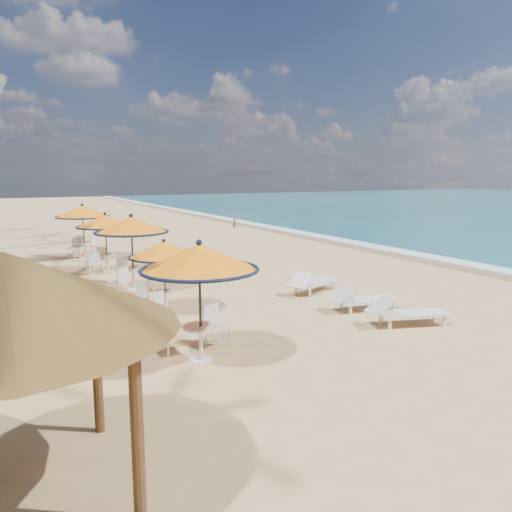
# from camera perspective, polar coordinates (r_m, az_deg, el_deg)

# --- Properties ---
(ground) EXTENTS (160.00, 160.00, 0.00)m
(ground) POSITION_cam_1_polar(r_m,az_deg,el_deg) (13.78, 14.10, -7.38)
(ground) COLOR tan
(ground) RESTS_ON ground
(foam_strip) EXTENTS (1.20, 140.00, 0.04)m
(foam_strip) POSITION_cam_1_polar(r_m,az_deg,el_deg) (27.15, 14.50, 0.81)
(foam_strip) COLOR white
(foam_strip) RESTS_ON ground
(wetsand_band) EXTENTS (1.40, 140.00, 0.02)m
(wetsand_band) POSITION_cam_1_polar(r_m,az_deg,el_deg) (26.56, 13.07, 0.68)
(wetsand_band) COLOR olive
(wetsand_band) RESTS_ON ground
(station_0) EXTENTS (2.48, 2.48, 2.59)m
(station_0) POSITION_cam_1_polar(r_m,az_deg,el_deg) (10.39, -6.66, -1.41)
(station_0) COLOR black
(station_0) RESTS_ON ground
(station_1) EXTENTS (2.03, 2.03, 2.12)m
(station_1) POSITION_cam_1_polar(r_m,az_deg,el_deg) (14.23, -10.69, -0.06)
(station_1) COLOR black
(station_1) RESTS_ON ground
(station_2) EXTENTS (2.49, 2.60, 2.60)m
(station_2) POSITION_cam_1_polar(r_m,az_deg,el_deg) (17.26, -14.01, 2.43)
(station_2) COLOR black
(station_2) RESTS_ON ground
(station_3) EXTENTS (2.30, 2.30, 2.40)m
(station_3) POSITION_cam_1_polar(r_m,az_deg,el_deg) (20.86, -17.02, 3.05)
(station_3) COLOR black
(station_3) RESTS_ON ground
(station_4) EXTENTS (2.46, 2.46, 2.56)m
(station_4) POSITION_cam_1_polar(r_m,az_deg,el_deg) (24.53, -19.19, 4.11)
(station_4) COLOR black
(station_4) RESTS_ON ground
(lounger_near) EXTENTS (2.26, 1.32, 0.77)m
(lounger_near) POSITION_cam_1_polar(r_m,az_deg,el_deg) (13.60, 16.66, -6.14)
(lounger_near) COLOR white
(lounger_near) RESTS_ON ground
(lounger_mid) EXTENTS (2.13, 0.97, 0.74)m
(lounger_mid) POSITION_cam_1_polar(r_m,az_deg,el_deg) (14.77, 11.99, -4.79)
(lounger_mid) COLOR white
(lounger_mid) RESTS_ON ground
(lounger_far) EXTENTS (2.19, 1.42, 0.75)m
(lounger_far) POSITION_cam_1_polar(r_m,az_deg,el_deg) (16.67, 6.38, -3.00)
(lounger_far) COLOR white
(lounger_far) RESTS_ON ground
(palapa) EXTENTS (3.98, 3.98, 3.04)m
(palapa) POSITION_cam_1_polar(r_m,az_deg,el_deg) (6.41, -26.66, -3.85)
(palapa) COLOR brown
(palapa) RESTS_ON ground
(person) EXTENTS (0.32, 0.40, 0.95)m
(person) POSITION_cam_1_polar(r_m,az_deg,el_deg) (36.11, -2.50, 3.92)
(person) COLOR #885A45
(person) RESTS_ON ground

